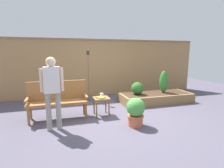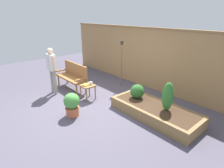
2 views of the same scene
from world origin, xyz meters
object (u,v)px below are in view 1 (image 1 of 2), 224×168
(potted_boxwood, at_px, (136,111))
(book_on_table, at_px, (101,98))
(side_table, at_px, (101,101))
(tiki_torch, at_px, (88,67))
(shrub_far_corner, at_px, (164,82))
(shrub_near_bench, at_px, (137,88))
(person_by_bench, at_px, (52,87))
(garden_bench, at_px, (58,97))
(cup_on_table, at_px, (102,95))

(potted_boxwood, bearing_deg, book_on_table, 125.76)
(side_table, distance_m, tiki_torch, 1.73)
(potted_boxwood, distance_m, shrub_far_corner, 2.47)
(shrub_near_bench, height_order, shrub_far_corner, shrub_far_corner)
(shrub_near_bench, distance_m, person_by_bench, 2.94)
(tiki_torch, bearing_deg, side_table, -87.14)
(side_table, relative_size, potted_boxwood, 0.74)
(potted_boxwood, height_order, person_by_bench, person_by_bench)
(garden_bench, relative_size, shrub_near_bench, 3.60)
(book_on_table, xyz_separation_m, person_by_bench, (-1.15, -0.54, 0.44))
(tiki_torch, bearing_deg, garden_bench, -125.54)
(potted_boxwood, xyz_separation_m, tiki_torch, (-0.66, 2.44, 0.82))
(shrub_near_bench, bearing_deg, potted_boxwood, -115.94)
(shrub_near_bench, bearing_deg, cup_on_table, -154.20)
(cup_on_table, height_order, shrub_far_corner, shrub_far_corner)
(garden_bench, bearing_deg, shrub_near_bench, 14.61)
(shrub_far_corner, bearing_deg, person_by_bench, -159.04)
(book_on_table, bearing_deg, side_table, 35.62)
(tiki_torch, bearing_deg, shrub_far_corner, -17.61)
(side_table, bearing_deg, book_on_table, -117.58)
(side_table, relative_size, book_on_table, 2.46)
(shrub_near_bench, distance_m, tiki_torch, 1.79)
(potted_boxwood, distance_m, tiki_torch, 2.66)
(side_table, distance_m, person_by_bench, 1.43)
(garden_bench, height_order, person_by_bench, person_by_bench)
(garden_bench, distance_m, book_on_table, 1.08)
(side_table, distance_m, book_on_table, 0.12)
(cup_on_table, bearing_deg, shrub_far_corner, 15.69)
(side_table, xyz_separation_m, cup_on_table, (0.03, 0.11, 0.13))
(shrub_near_bench, relative_size, person_by_bench, 0.26)
(book_on_table, distance_m, potted_boxwood, 1.05)
(shrub_near_bench, xyz_separation_m, tiki_torch, (-1.47, 0.78, 0.67))
(cup_on_table, distance_m, shrub_far_corner, 2.43)
(garden_bench, height_order, book_on_table, garden_bench)
(potted_boxwood, bearing_deg, side_table, 122.75)
(side_table, bearing_deg, person_by_bench, -153.29)
(book_on_table, bearing_deg, cup_on_table, 42.54)
(side_table, relative_size, person_by_bench, 0.31)
(shrub_near_bench, bearing_deg, side_table, -151.14)
(side_table, bearing_deg, cup_on_table, 73.12)
(side_table, height_order, person_by_bench, person_by_bench)
(cup_on_table, distance_m, potted_boxwood, 1.16)
(person_by_bench, bearing_deg, cup_on_table, 30.11)
(cup_on_table, bearing_deg, garden_bench, 179.58)
(shrub_far_corner, relative_size, tiki_torch, 0.44)
(shrub_near_bench, bearing_deg, book_on_table, -149.93)
(side_table, xyz_separation_m, tiki_torch, (-0.08, 1.54, 0.77))
(cup_on_table, height_order, potted_boxwood, potted_boxwood)
(side_table, bearing_deg, potted_boxwood, -57.25)
(shrub_far_corner, bearing_deg, tiki_torch, 162.39)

